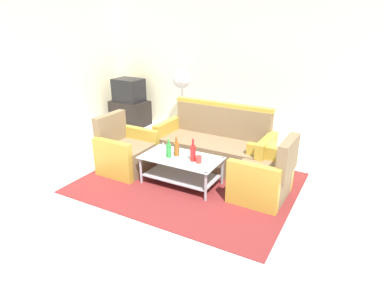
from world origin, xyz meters
name	(u,v)px	position (x,y,z in m)	size (l,w,h in m)	color
ground_plane	(168,209)	(0.00, 0.00, 0.00)	(14.00, 14.00, 0.00)	silver
wall_back	(255,65)	(0.00, 3.06, 1.40)	(6.52, 0.12, 2.80)	beige
rug	(188,182)	(-0.11, 0.73, 0.01)	(2.93, 2.25, 0.01)	maroon
couch	(215,147)	(-0.04, 1.45, 0.32)	(1.81, 0.77, 0.96)	#7F6647
armchair_left	(126,153)	(-1.16, 0.65, 0.29)	(0.71, 0.77, 0.85)	#7F6647
armchair_right	(264,177)	(0.94, 0.84, 0.29)	(0.72, 0.77, 0.85)	#7F6647
coffee_table	(181,166)	(-0.18, 0.65, 0.27)	(1.10, 0.60, 0.40)	silver
bottle_clear	(163,153)	(-0.36, 0.49, 0.50)	(0.06, 0.06, 0.23)	silver
bottle_brown	(177,149)	(-0.27, 0.68, 0.51)	(0.08, 0.08, 0.27)	brown
bottle_green	(169,150)	(-0.33, 0.58, 0.51)	(0.07, 0.07, 0.27)	#2D8C38
bottle_red	(193,153)	(0.02, 0.63, 0.53)	(0.08, 0.08, 0.31)	red
cup	(199,159)	(0.11, 0.61, 0.46)	(0.08, 0.08, 0.10)	red
tv_stand	(130,113)	(-2.59, 2.55, 0.26)	(0.80, 0.50, 0.52)	black
television	(129,90)	(-2.59, 2.55, 0.76)	(0.62, 0.48, 0.48)	black
pedestal_fan	(182,83)	(-1.30, 2.60, 1.01)	(0.36, 0.36, 1.27)	#2D2D33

